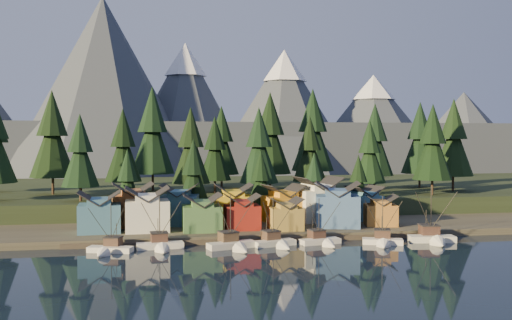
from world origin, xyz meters
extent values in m
plane|color=black|center=(0.00, 0.00, 0.00)|extent=(500.00, 500.00, 0.00)
cube|color=#363227|center=(0.00, 40.00, 0.75)|extent=(400.00, 50.00, 1.50)
cube|color=black|center=(0.00, 90.00, 3.00)|extent=(420.00, 100.00, 6.00)
cube|color=#4B4035|center=(0.00, 16.50, 0.50)|extent=(80.00, 4.00, 1.00)
cube|color=#49505E|center=(0.00, 240.00, 15.00)|extent=(560.00, 160.00, 30.00)
cone|color=#49505E|center=(-45.00, 180.00, 45.00)|extent=(100.00, 100.00, 90.00)
cone|color=#49505E|center=(-5.00, 198.00, 36.00)|extent=(80.00, 80.00, 72.00)
cone|color=white|center=(-5.00, 198.00, 63.36)|extent=(22.40, 22.40, 17.28)
cone|color=#49505E|center=(45.00, 186.00, 34.00)|extent=(84.00, 84.00, 68.00)
cone|color=white|center=(45.00, 186.00, 59.84)|extent=(23.52, 23.52, 16.32)
cone|color=#49505E|center=(100.00, 202.00, 29.00)|extent=(92.00, 92.00, 58.00)
cone|color=white|center=(100.00, 202.00, 51.04)|extent=(25.76, 25.76, 13.92)
cone|color=#49505E|center=(160.00, 210.00, 25.00)|extent=(88.00, 88.00, 50.00)
cube|color=silver|center=(-30.05, 10.14, 0.32)|extent=(8.91, 5.15, 1.47)
cone|color=silver|center=(-31.42, 5.70, 0.32)|extent=(3.49, 3.58, 2.76)
cube|color=black|center=(-30.05, 10.14, -0.23)|extent=(9.13, 5.25, 0.32)
cube|color=#483226|center=(-29.59, 11.62, 1.75)|extent=(3.63, 3.51, 1.65)
cube|color=#282625|center=(-29.59, 11.62, 2.67)|extent=(3.86, 3.74, 0.18)
cylinder|color=black|center=(-29.89, 10.63, 5.15)|extent=(0.17, 0.17, 8.27)
cylinder|color=black|center=(-29.07, 13.30, 3.03)|extent=(0.13, 0.13, 4.05)
cube|color=silver|center=(-20.60, 12.23, 0.35)|extent=(9.43, 3.94, 1.61)
cone|color=silver|center=(-20.09, 7.23, 0.35)|extent=(3.32, 3.42, 3.02)
cube|color=black|center=(-20.60, 12.23, -0.25)|extent=(9.66, 4.01, 0.35)
cube|color=#4D3329|center=(-20.77, 13.90, 1.91)|extent=(3.51, 3.33, 1.81)
cube|color=#282625|center=(-20.77, 13.90, 2.92)|extent=(3.73, 3.55, 0.20)
cylinder|color=black|center=(-20.66, 12.79, 5.63)|extent=(0.18, 0.18, 9.05)
cylinder|color=black|center=(-20.97, 15.80, 3.32)|extent=(0.14, 0.14, 4.43)
cube|color=beige|center=(-6.55, 10.07, 0.37)|extent=(10.27, 5.73, 1.67)
cone|color=beige|center=(-5.06, 4.91, 0.37)|extent=(3.94, 4.08, 3.14)
cube|color=black|center=(-6.55, 10.07, -0.26)|extent=(10.51, 5.85, 0.37)
cube|color=#503C2A|center=(-7.05, 11.79, 1.99)|extent=(4.09, 3.95, 1.88)
cube|color=#282625|center=(-7.05, 11.79, 3.04)|extent=(4.35, 4.21, 0.21)
cylinder|color=black|center=(-6.72, 10.64, 5.86)|extent=(0.19, 0.19, 9.42)
cylinder|color=black|center=(-7.61, 13.74, 3.45)|extent=(0.15, 0.15, 4.61)
cube|color=beige|center=(2.33, 11.08, 0.34)|extent=(9.19, 5.26, 1.57)
cone|color=beige|center=(3.66, 6.49, 0.34)|extent=(3.65, 3.68, 2.94)
cube|color=black|center=(2.33, 11.08, -0.24)|extent=(9.41, 5.37, 0.34)
cube|color=#4E382A|center=(1.88, 12.61, 1.86)|extent=(3.83, 3.70, 1.76)
cube|color=#282625|center=(1.88, 12.61, 2.84)|extent=(4.08, 3.94, 0.20)
cylinder|color=black|center=(2.18, 11.59, 5.49)|extent=(0.18, 0.18, 8.82)
cylinder|color=black|center=(1.38, 14.35, 3.23)|extent=(0.14, 0.14, 4.31)
cube|color=silver|center=(12.09, 11.41, 0.33)|extent=(8.93, 4.52, 1.49)
cone|color=silver|center=(13.07, 6.83, 0.33)|extent=(3.34, 3.43, 2.79)
cube|color=black|center=(12.09, 11.41, -0.23)|extent=(9.14, 4.61, 0.33)
cube|color=#442D24|center=(11.76, 12.94, 1.77)|extent=(3.50, 3.35, 1.67)
cube|color=#282625|center=(11.76, 12.94, 2.70)|extent=(3.72, 3.57, 0.19)
cylinder|color=black|center=(11.98, 11.92, 5.21)|extent=(0.17, 0.17, 8.37)
cylinder|color=black|center=(11.39, 14.67, 3.07)|extent=(0.13, 0.13, 4.09)
cube|color=white|center=(24.69, 8.80, 0.34)|extent=(8.61, 5.46, 1.56)
cone|color=white|center=(23.21, 4.61, 0.34)|extent=(3.68, 3.58, 2.93)
cube|color=black|center=(24.69, 8.80, -0.24)|extent=(8.81, 5.57, 0.34)
cube|color=#473126|center=(25.18, 10.19, 1.86)|extent=(3.92, 3.80, 1.76)
cube|color=#282625|center=(25.18, 10.19, 2.83)|extent=(4.17, 4.05, 0.20)
cylinder|color=black|center=(24.85, 9.26, 5.47)|extent=(0.18, 0.18, 8.79)
cylinder|color=black|center=(25.74, 11.78, 3.22)|extent=(0.14, 0.14, 4.30)
cube|color=silver|center=(35.90, 9.37, 0.40)|extent=(9.94, 4.86, 1.84)
cone|color=silver|center=(35.10, 4.20, 0.40)|extent=(3.90, 3.74, 3.44)
cube|color=black|center=(35.90, 9.37, -0.29)|extent=(10.18, 4.95, 0.40)
cube|color=#472E25|center=(36.17, 11.09, 2.18)|extent=(4.15, 3.96, 2.06)
cube|color=#282625|center=(36.17, 11.09, 3.33)|extent=(4.42, 4.22, 0.23)
cylinder|color=black|center=(35.99, 9.94, 6.42)|extent=(0.21, 0.21, 10.32)
cylinder|color=black|center=(36.47, 13.04, 3.78)|extent=(0.16, 0.16, 5.05)
cube|color=#376482|center=(-33.36, 25.49, 4.56)|extent=(9.32, 8.27, 6.13)
cube|color=#376482|center=(-33.36, 25.49, 8.24)|extent=(5.31, 7.90, 1.25)
cube|color=silver|center=(-23.22, 25.32, 4.89)|extent=(9.70, 8.70, 6.77)
cube|color=silver|center=(-23.22, 25.32, 8.92)|extent=(5.48, 8.37, 1.32)
cube|color=#426D3B|center=(-11.36, 23.35, 4.28)|extent=(8.34, 7.79, 5.56)
cube|color=#426D3B|center=(-11.36, 23.35, 7.63)|extent=(4.59, 7.63, 1.17)
cube|color=maroon|center=(-2.28, 24.23, 4.20)|extent=(7.76, 6.88, 5.41)
cube|color=maroon|center=(-2.28, 24.23, 7.43)|extent=(4.31, 6.69, 1.08)
cube|color=olive|center=(7.16, 21.89, 3.97)|extent=(7.02, 7.02, 4.94)
cube|color=olive|center=(7.16, 21.89, 6.92)|extent=(3.90, 6.83, 0.97)
cube|color=#3B5C8C|center=(19.98, 24.01, 5.12)|extent=(11.60, 10.50, 7.23)
cube|color=#3B5C8C|center=(19.98, 24.01, 9.41)|extent=(7.29, 9.21, 1.38)
cube|color=#A26929|center=(30.49, 23.89, 3.96)|extent=(8.37, 7.70, 4.92)
cube|color=#A26929|center=(30.49, 23.89, 6.91)|extent=(5.20, 6.86, 1.01)
cube|color=#9B6037|center=(-26.55, 33.24, 5.08)|extent=(9.95, 9.03, 7.17)
cube|color=#9B6037|center=(-26.55, 33.24, 9.30)|extent=(5.81, 8.47, 1.30)
cube|color=#345C7C|center=(-15.78, 33.42, 4.96)|extent=(9.79, 9.36, 6.91)
cube|color=#345C7C|center=(-15.78, 33.42, 9.00)|extent=(6.00, 8.52, 1.20)
cube|color=gold|center=(-2.98, 33.75, 4.84)|extent=(9.27, 8.00, 6.68)
cube|color=gold|center=(-2.98, 33.75, 8.80)|extent=(5.25, 7.65, 1.25)
cube|color=orange|center=(9.33, 33.54, 4.65)|extent=(10.20, 8.96, 6.31)
cube|color=orange|center=(9.33, 33.54, 8.42)|extent=(6.23, 8.03, 1.26)
cube|color=white|center=(18.10, 33.56, 5.38)|extent=(11.03, 10.07, 7.75)
cube|color=white|center=(18.10, 33.56, 9.94)|extent=(6.55, 9.32, 1.40)
cube|color=teal|center=(30.26, 33.82, 4.54)|extent=(8.74, 8.37, 6.08)
cube|color=teal|center=(30.26, 33.82, 8.09)|extent=(5.41, 7.56, 1.05)
cylinder|color=#332319|center=(-50.00, 68.00, 8.61)|extent=(0.70, 0.70, 5.22)
cone|color=black|center=(-50.00, 68.00, 19.93)|extent=(12.76, 12.76, 17.99)
cone|color=black|center=(-50.00, 68.00, 29.21)|extent=(8.70, 8.70, 13.05)
cylinder|color=#332319|center=(-40.00, 48.00, 7.95)|extent=(0.70, 0.70, 3.90)
cone|color=black|center=(-40.00, 48.00, 16.41)|extent=(9.54, 9.54, 13.45)
cone|color=black|center=(-40.00, 48.00, 23.35)|extent=(6.51, 6.51, 9.76)
cylinder|color=#332319|center=(-30.00, 60.00, 8.13)|extent=(0.70, 0.70, 4.27)
cone|color=black|center=(-30.00, 60.00, 17.38)|extent=(10.43, 10.43, 14.70)
cone|color=black|center=(-30.00, 60.00, 24.97)|extent=(7.11, 7.11, 10.67)
cylinder|color=#332319|center=(-22.00, 75.00, 8.80)|extent=(0.70, 0.70, 5.60)
cone|color=black|center=(-22.00, 75.00, 20.94)|extent=(13.70, 13.70, 19.30)
cone|color=black|center=(-22.00, 75.00, 30.91)|extent=(9.34, 9.34, 14.01)
cylinder|color=#332319|center=(-12.00, 50.00, 8.13)|extent=(0.70, 0.70, 4.26)
cone|color=black|center=(-12.00, 50.00, 17.37)|extent=(10.42, 10.42, 14.68)
cone|color=black|center=(-12.00, 50.00, 24.95)|extent=(7.10, 7.10, 10.66)
cylinder|color=#332319|center=(-4.00, 65.00, 7.98)|extent=(0.70, 0.70, 3.96)
cone|color=black|center=(-4.00, 65.00, 16.57)|extent=(9.69, 9.69, 13.65)
cone|color=black|center=(-4.00, 65.00, 23.62)|extent=(6.61, 6.61, 9.91)
cylinder|color=#332319|center=(6.00, 48.00, 8.14)|extent=(0.70, 0.70, 4.28)
cone|color=black|center=(6.00, 48.00, 17.40)|extent=(10.45, 10.45, 14.73)
cone|color=black|center=(6.00, 48.00, 25.00)|extent=(7.13, 7.13, 10.69)
cylinder|color=#332319|center=(14.00, 72.00, 8.67)|extent=(0.70, 0.70, 5.35)
cone|color=black|center=(14.00, 72.00, 20.26)|extent=(13.08, 13.08, 18.42)
cone|color=black|center=(14.00, 72.00, 29.77)|extent=(8.91, 8.91, 13.37)
cylinder|color=#332319|center=(22.00, 55.00, 7.97)|extent=(0.70, 0.70, 3.94)
cone|color=black|center=(22.00, 55.00, 16.52)|extent=(9.64, 9.64, 13.59)
cone|color=black|center=(22.00, 55.00, 23.53)|extent=(6.57, 6.57, 9.86)
cylinder|color=#332319|center=(30.00, 80.00, 8.85)|extent=(0.70, 0.70, 5.71)
cone|color=black|center=(30.00, 80.00, 21.22)|extent=(13.95, 13.95, 19.66)
cone|color=black|center=(30.00, 80.00, 31.37)|extent=(9.51, 9.51, 14.27)
cylinder|color=#332319|center=(38.00, 50.00, 7.86)|extent=(0.70, 0.70, 3.72)
cone|color=black|center=(38.00, 50.00, 15.92)|extent=(9.09, 9.09, 12.81)
cone|color=black|center=(38.00, 50.00, 22.53)|extent=(6.20, 6.20, 9.30)
cylinder|color=#332319|center=(46.00, 66.00, 8.37)|extent=(0.70, 0.70, 4.73)
cone|color=black|center=(46.00, 66.00, 18.62)|extent=(11.57, 11.57, 16.31)
cone|color=black|center=(46.00, 66.00, 27.04)|extent=(7.89, 7.89, 11.83)
cylinder|color=#332319|center=(56.00, 48.00, 8.27)|extent=(0.70, 0.70, 4.53)
cone|color=black|center=(56.00, 48.00, 18.09)|extent=(11.08, 11.08, 15.61)
cone|color=black|center=(56.00, 48.00, 26.15)|extent=(7.56, 7.56, 11.33)
cylinder|color=#332319|center=(64.00, 72.00, 8.47)|extent=(0.70, 0.70, 4.93)
cone|color=black|center=(64.00, 72.00, 19.16)|extent=(12.06, 12.06, 17.00)
cone|color=black|center=(64.00, 72.00, 27.93)|extent=(8.22, 8.22, 12.34)
cylinder|color=#332319|center=(0.00, 82.00, 8.34)|extent=(0.70, 0.70, 4.68)
cone|color=black|center=(0.00, 82.00, 18.48)|extent=(11.44, 11.44, 16.12)
cone|color=black|center=(0.00, 82.00, 26.81)|extent=(7.80, 7.80, 11.70)
cylinder|color=#332319|center=(68.00, 58.00, 8.47)|extent=(0.70, 0.70, 4.94)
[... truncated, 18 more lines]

